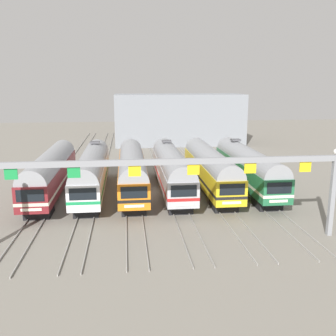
{
  "coord_description": "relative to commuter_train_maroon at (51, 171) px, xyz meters",
  "views": [
    {
      "loc": [
        -2.68,
        -40.23,
        11.82
      ],
      "look_at": [
        1.76,
        -0.09,
        2.76
      ],
      "focal_mm": 40.53,
      "sensor_mm": 36.0,
      "label": 1
    }
  ],
  "objects": [
    {
      "name": "commuter_train_green",
      "position": [
        21.52,
        0.0,
        0.0
      ],
      "size": [
        2.88,
        18.06,
        5.05
      ],
      "color": "#236B42",
      "rests_on": "ground"
    },
    {
      "name": "maintenance_building",
      "position": [
        18.44,
        34.45,
        2.18
      ],
      "size": [
        24.92,
        10.0,
        9.73
      ],
      "primitive_type": "cube",
      "color": "gray",
      "rests_on": "ground"
    },
    {
      "name": "commuter_train_orange",
      "position": [
        8.61,
        0.0,
        0.0
      ],
      "size": [
        2.88,
        18.06,
        4.77
      ],
      "color": "orange",
      "rests_on": "ground"
    },
    {
      "name": "commuter_train_stainless",
      "position": [
        12.91,
        0.0,
        0.0
      ],
      "size": [
        2.88,
        18.06,
        5.05
      ],
      "color": "#B2B5BA",
      "rests_on": "ground"
    },
    {
      "name": "ground_plane",
      "position": [
        10.76,
        0.01,
        -2.69
      ],
      "size": [
        160.0,
        160.0,
        0.0
      ],
      "primitive_type": "plane",
      "color": "gray"
    },
    {
      "name": "commuter_train_white",
      "position": [
        4.3,
        0.0,
        0.0
      ],
      "size": [
        2.88,
        18.06,
        5.05
      ],
      "color": "white",
      "rests_on": "ground"
    },
    {
      "name": "commuter_train_yellow",
      "position": [
        17.21,
        0.0,
        0.0
      ],
      "size": [
        2.88,
        18.06,
        4.77
      ],
      "color": "gold",
      "rests_on": "ground"
    },
    {
      "name": "commuter_train_maroon",
      "position": [
        0.0,
        0.0,
        0.0
      ],
      "size": [
        2.88,
        18.06,
        4.77
      ],
      "color": "maroon",
      "rests_on": "ground"
    },
    {
      "name": "catenary_gantry",
      "position": [
        10.76,
        -13.49,
        2.69
      ],
      "size": [
        26.76,
        0.44,
        6.97
      ],
      "color": "gray",
      "rests_on": "ground"
    },
    {
      "name": "track_bed",
      "position": [
        10.76,
        17.01,
        -2.61
      ],
      "size": [
        23.02,
        70.0,
        0.15
      ],
      "color": "gray",
      "rests_on": "ground"
    }
  ]
}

